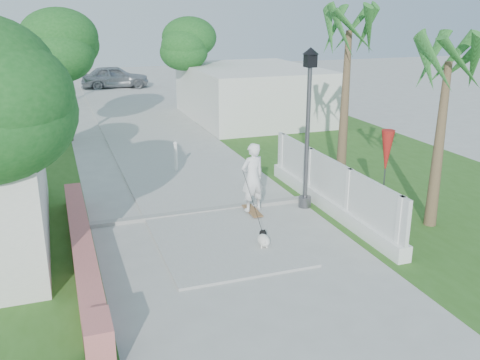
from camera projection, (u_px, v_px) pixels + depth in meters
name	position (u px, v px, depth m)	size (l,w,h in m)	color
ground	(294.00, 331.00, 9.41)	(90.00, 90.00, 0.00)	#B7B7B2
path_strip	(128.00, 118.00, 27.34)	(3.20, 36.00, 0.06)	#B7B7B2
curb	(202.00, 211.00, 14.78)	(6.50, 0.25, 0.10)	#999993
grass_right	(378.00, 169.00, 18.80)	(8.00, 20.00, 0.01)	#305D1D
pink_wall	(84.00, 258.00, 11.45)	(0.45, 8.20, 0.80)	#CE6C69
lattice_fence	(329.00, 192.00, 14.81)	(0.35, 7.00, 1.50)	white
building_right	(252.00, 93.00, 27.06)	(6.00, 8.00, 2.60)	silver
street_lamp	(308.00, 123.00, 14.52)	(0.44, 0.44, 4.44)	#59595E
bollard	(176.00, 156.00, 18.26)	(0.14, 0.14, 1.09)	white
patio_umbrella	(387.00, 152.00, 14.45)	(0.36, 0.36, 2.30)	#59595E
tree_left_near	(0.00, 102.00, 9.49)	(3.60, 3.60, 5.28)	#4C3826
tree_path_left	(63.00, 49.00, 21.62)	(3.40, 3.40, 5.23)	#4C3826
tree_path_right	(188.00, 47.00, 27.28)	(3.00, 3.00, 4.79)	#4C3826
tree_path_far	(60.00, 37.00, 30.66)	(3.20, 3.20, 5.17)	#4C3826
palm_far	(349.00, 42.00, 15.32)	(1.80, 1.80, 5.30)	brown
palm_near	(448.00, 72.00, 12.77)	(1.80, 1.80, 4.70)	brown
skateboarder	(252.00, 187.00, 13.98)	(0.91, 2.44, 2.01)	#986A3D
dog	(264.00, 239.00, 12.59)	(0.37, 0.58, 0.41)	white
parked_car	(115.00, 77.00, 37.40)	(1.86, 4.61, 1.57)	#9FA1A6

